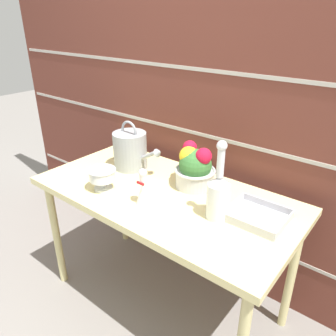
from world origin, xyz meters
TOP-DOWN VIEW (x-y plane):
  - ground_plane at (0.00, 0.00)m, footprint 12.00×12.00m
  - brick_wall at (0.00, 0.45)m, footprint 3.60×0.08m
  - patio_table at (0.00, 0.00)m, footprint 1.34×0.67m
  - watering_can at (-0.33, 0.11)m, footprint 0.33×0.19m
  - crystal_pedestal_bowl at (-0.26, -0.17)m, footprint 0.14×0.14m
  - flower_planter at (0.08, 0.15)m, footprint 0.21×0.21m
  - glass_decanter at (0.32, -0.03)m, footprint 0.10×0.10m
  - figurine_vase at (0.00, -0.15)m, footprint 0.07×0.07m
  - wire_tray at (0.47, 0.07)m, footprint 0.25×0.22m

SIDE VIEW (x-z plane):
  - ground_plane at x=0.00m, z-range 0.00..0.00m
  - patio_table at x=0.00m, z-range 0.30..1.04m
  - wire_tray at x=0.47m, z-range 0.73..0.77m
  - figurine_vase at x=0.00m, z-range 0.72..0.91m
  - crystal_pedestal_bowl at x=-0.26m, z-range 0.76..0.87m
  - flower_planter at x=0.08m, z-range 0.73..0.96m
  - watering_can at x=-0.33m, z-range 0.71..0.99m
  - glass_decanter at x=0.32m, z-range 0.68..1.04m
  - brick_wall at x=0.00m, z-range 0.00..2.20m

